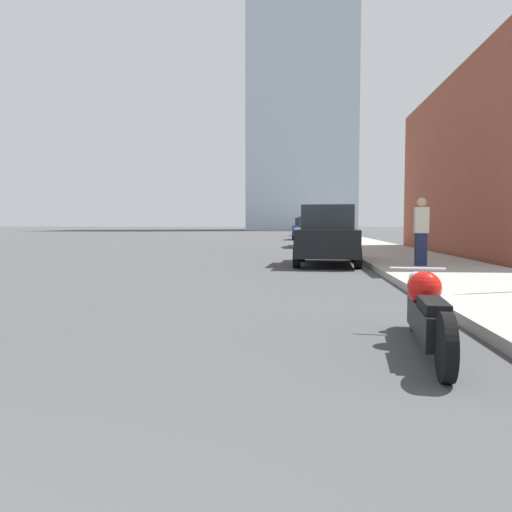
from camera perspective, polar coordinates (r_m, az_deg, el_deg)
The scene contains 9 objects.
sidewalk at distance 40.22m, azimuth 10.10°, elevation 1.98°, with size 3.33×240.00×0.15m.
distant_tower at distance 103.34m, azimuth 5.28°, elevation 20.08°, with size 20.00×20.00×60.75m.
motorcycle at distance 5.28m, azimuth 18.98°, elevation -6.19°, with size 0.62×2.51×0.77m.
parked_car_black at distance 15.44m, azimuth 8.19°, elevation 2.27°, with size 2.10×4.20×1.82m.
parked_car_white at distance 27.27m, azimuth 6.62°, elevation 2.79°, with size 2.13×4.58×1.62m.
parked_car_blue at distance 39.34m, azimuth 5.76°, elevation 3.14°, with size 2.20×4.02×1.71m.
parked_car_yellow at distance 51.03m, azimuth 5.64°, elevation 3.27°, with size 2.13×4.54×1.73m.
parked_car_green at distance 63.72m, azimuth 5.55°, elevation 3.29°, with size 1.95×4.54×1.54m.
pedestrian at distance 13.90m, azimuth 18.36°, elevation 2.80°, with size 0.36×0.25×1.80m.
Camera 1 is at (1.79, -0.04, 1.27)m, focal length 35.00 mm.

